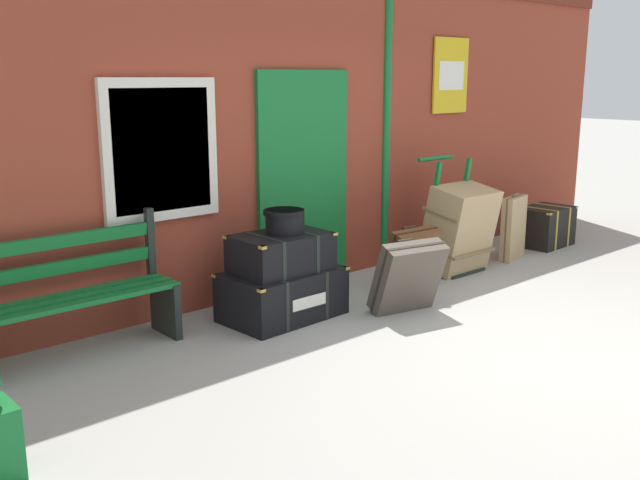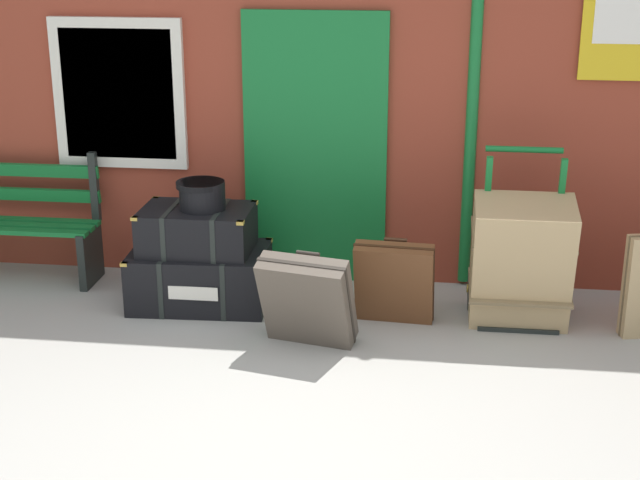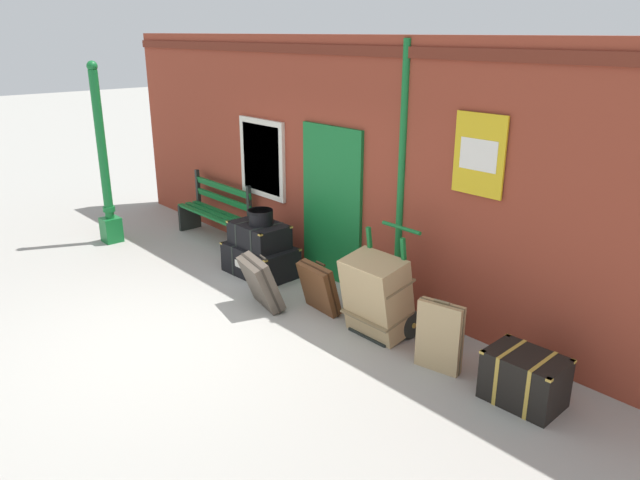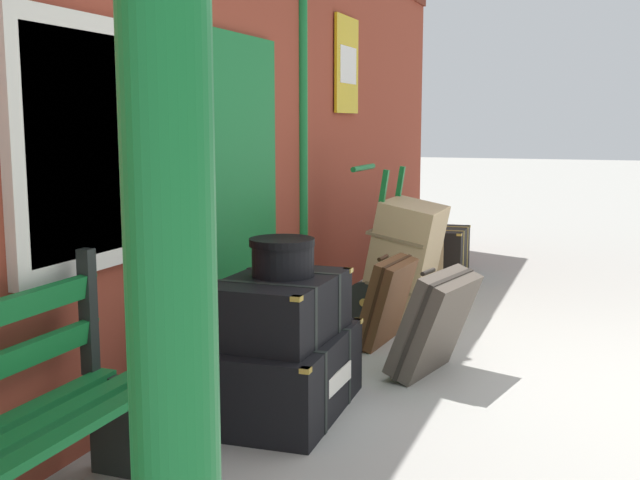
{
  "view_description": "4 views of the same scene",
  "coord_description": "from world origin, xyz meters",
  "px_view_note": "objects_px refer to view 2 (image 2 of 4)",
  "views": [
    {
      "loc": [
        -4.52,
        -2.8,
        2.03
      ],
      "look_at": [
        -0.47,
        1.74,
        0.64
      ],
      "focal_mm": 39.96,
      "sensor_mm": 36.0,
      "label": 1
    },
    {
      "loc": [
        0.84,
        -4.55,
        2.72
      ],
      "look_at": [
        0.03,
        1.86,
        0.52
      ],
      "focal_mm": 52.77,
      "sensor_mm": 36.0,
      "label": 2
    },
    {
      "loc": [
        5.62,
        -2.8,
        3.24
      ],
      "look_at": [
        0.46,
        1.74,
        0.86
      ],
      "focal_mm": 33.99,
      "sensor_mm": 36.0,
      "label": 3
    },
    {
      "loc": [
        -4.6,
        0.2,
        1.55
      ],
      "look_at": [
        -0.39,
        1.75,
        0.87
      ],
      "focal_mm": 44.02,
      "sensor_mm": 36.0,
      "label": 4
    }
  ],
  "objects_px": {
    "large_brown_trunk": "(521,262)",
    "suitcase_caramel": "(394,282)",
    "steamer_trunk_base": "(200,277)",
    "round_hatbox": "(202,193)",
    "steamer_trunk_middle": "(197,230)",
    "suitcase_cream": "(307,301)",
    "porters_trolley": "(517,280)"
  },
  "relations": [
    {
      "from": "steamer_trunk_base",
      "to": "porters_trolley",
      "type": "relative_size",
      "value": 0.86
    },
    {
      "from": "suitcase_caramel",
      "to": "suitcase_cream",
      "type": "bearing_deg",
      "value": -140.48
    },
    {
      "from": "steamer_trunk_base",
      "to": "round_hatbox",
      "type": "height_order",
      "value": "round_hatbox"
    },
    {
      "from": "round_hatbox",
      "to": "suitcase_cream",
      "type": "distance_m",
      "value": 1.19
    },
    {
      "from": "large_brown_trunk",
      "to": "steamer_trunk_base",
      "type": "bearing_deg",
      "value": 177.65
    },
    {
      "from": "suitcase_cream",
      "to": "porters_trolley",
      "type": "bearing_deg",
      "value": 26.67
    },
    {
      "from": "round_hatbox",
      "to": "porters_trolley",
      "type": "height_order",
      "value": "porters_trolley"
    },
    {
      "from": "steamer_trunk_base",
      "to": "steamer_trunk_middle",
      "type": "height_order",
      "value": "steamer_trunk_middle"
    },
    {
      "from": "round_hatbox",
      "to": "suitcase_caramel",
      "type": "relative_size",
      "value": 0.56
    },
    {
      "from": "suitcase_caramel",
      "to": "suitcase_cream",
      "type": "xyz_separation_m",
      "value": [
        -0.55,
        -0.46,
        0.02
      ]
    },
    {
      "from": "porters_trolley",
      "to": "steamer_trunk_middle",
      "type": "bearing_deg",
      "value": -178.11
    },
    {
      "from": "steamer_trunk_middle",
      "to": "suitcase_caramel",
      "type": "height_order",
      "value": "steamer_trunk_middle"
    },
    {
      "from": "steamer_trunk_middle",
      "to": "suitcase_cream",
      "type": "distance_m",
      "value": 1.13
    },
    {
      "from": "round_hatbox",
      "to": "steamer_trunk_middle",
      "type": "bearing_deg",
      "value": -176.64
    },
    {
      "from": "large_brown_trunk",
      "to": "round_hatbox",
      "type": "bearing_deg",
      "value": 177.56
    },
    {
      "from": "steamer_trunk_middle",
      "to": "porters_trolley",
      "type": "height_order",
      "value": "porters_trolley"
    },
    {
      "from": "steamer_trunk_middle",
      "to": "large_brown_trunk",
      "type": "bearing_deg",
      "value": -2.33
    },
    {
      "from": "suitcase_caramel",
      "to": "steamer_trunk_middle",
      "type": "bearing_deg",
      "value": 172.85
    },
    {
      "from": "steamer_trunk_middle",
      "to": "porters_trolley",
      "type": "distance_m",
      "value": 2.35
    },
    {
      "from": "porters_trolley",
      "to": "suitcase_caramel",
      "type": "bearing_deg",
      "value": -163.45
    },
    {
      "from": "steamer_trunk_base",
      "to": "large_brown_trunk",
      "type": "bearing_deg",
      "value": -2.35
    },
    {
      "from": "suitcase_cream",
      "to": "steamer_trunk_middle",
      "type": "bearing_deg",
      "value": 144.64
    },
    {
      "from": "steamer_trunk_base",
      "to": "round_hatbox",
      "type": "xyz_separation_m",
      "value": [
        0.04,
        0.0,
        0.65
      ]
    },
    {
      "from": "porters_trolley",
      "to": "steamer_trunk_base",
      "type": "bearing_deg",
      "value": -178.12
    },
    {
      "from": "large_brown_trunk",
      "to": "suitcase_caramel",
      "type": "xyz_separation_m",
      "value": [
        -0.87,
        -0.09,
        -0.16
      ]
    },
    {
      "from": "steamer_trunk_base",
      "to": "large_brown_trunk",
      "type": "xyz_separation_m",
      "value": [
        2.32,
        -0.1,
        0.26
      ]
    },
    {
      "from": "steamer_trunk_middle",
      "to": "round_hatbox",
      "type": "bearing_deg",
      "value": 3.36
    },
    {
      "from": "steamer_trunk_base",
      "to": "suitcase_cream",
      "type": "distance_m",
      "value": 1.11
    },
    {
      "from": "steamer_trunk_base",
      "to": "steamer_trunk_middle",
      "type": "bearing_deg",
      "value": -175.79
    },
    {
      "from": "suitcase_caramel",
      "to": "porters_trolley",
      "type": "bearing_deg",
      "value": 16.55
    },
    {
      "from": "round_hatbox",
      "to": "suitcase_cream",
      "type": "height_order",
      "value": "round_hatbox"
    },
    {
      "from": "large_brown_trunk",
      "to": "suitcase_cream",
      "type": "bearing_deg",
      "value": -159.08
    }
  ]
}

